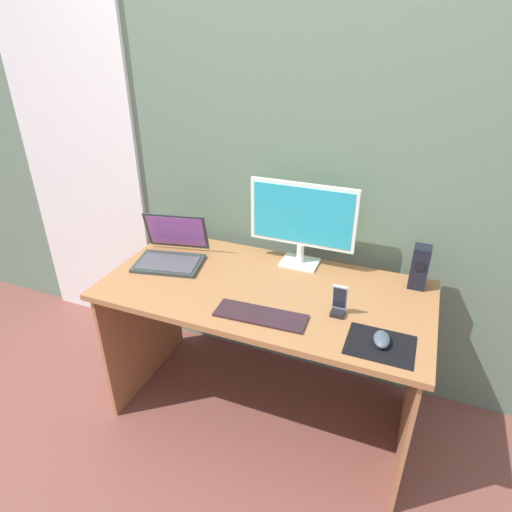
{
  "coord_description": "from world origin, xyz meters",
  "views": [
    {
      "loc": [
        0.58,
        -1.56,
        1.82
      ],
      "look_at": [
        -0.03,
        -0.02,
        0.92
      ],
      "focal_mm": 30.67,
      "sensor_mm": 36.0,
      "label": 1
    }
  ],
  "objects_px": {
    "monitor": "(302,220)",
    "mouse": "(382,339)",
    "phone_in_dock": "(339,304)",
    "keyboard_external": "(261,316)",
    "laptop": "(171,252)",
    "speaker_right": "(420,267)"
  },
  "relations": [
    {
      "from": "monitor",
      "to": "mouse",
      "type": "distance_m",
      "value": 0.69
    },
    {
      "from": "keyboard_external",
      "to": "phone_in_dock",
      "type": "height_order",
      "value": "phone_in_dock"
    },
    {
      "from": "speaker_right",
      "to": "phone_in_dock",
      "type": "bearing_deg",
      "value": -129.35
    },
    {
      "from": "speaker_right",
      "to": "mouse",
      "type": "bearing_deg",
      "value": -101.04
    },
    {
      "from": "speaker_right",
      "to": "mouse",
      "type": "height_order",
      "value": "speaker_right"
    },
    {
      "from": "monitor",
      "to": "mouse",
      "type": "xyz_separation_m",
      "value": [
        0.46,
        -0.47,
        -0.21
      ]
    },
    {
      "from": "keyboard_external",
      "to": "mouse",
      "type": "height_order",
      "value": "mouse"
    },
    {
      "from": "monitor",
      "to": "phone_in_dock",
      "type": "bearing_deg",
      "value": -52.52
    },
    {
      "from": "phone_in_dock",
      "to": "mouse",
      "type": "bearing_deg",
      "value": -33.35
    },
    {
      "from": "laptop",
      "to": "keyboard_external",
      "type": "relative_size",
      "value": 0.99
    },
    {
      "from": "monitor",
      "to": "keyboard_external",
      "type": "bearing_deg",
      "value": -92.46
    },
    {
      "from": "speaker_right",
      "to": "keyboard_external",
      "type": "distance_m",
      "value": 0.75
    },
    {
      "from": "monitor",
      "to": "laptop",
      "type": "distance_m",
      "value": 0.67
    },
    {
      "from": "monitor",
      "to": "phone_in_dock",
      "type": "relative_size",
      "value": 3.69
    },
    {
      "from": "speaker_right",
      "to": "phone_in_dock",
      "type": "relative_size",
      "value": 1.43
    },
    {
      "from": "monitor",
      "to": "phone_in_dock",
      "type": "distance_m",
      "value": 0.48
    },
    {
      "from": "speaker_right",
      "to": "laptop",
      "type": "distance_m",
      "value": 1.17
    },
    {
      "from": "keyboard_external",
      "to": "monitor",
      "type": "bearing_deg",
      "value": 84.77
    },
    {
      "from": "speaker_right",
      "to": "phone_in_dock",
      "type": "height_order",
      "value": "speaker_right"
    },
    {
      "from": "laptop",
      "to": "phone_in_dock",
      "type": "distance_m",
      "value": 0.89
    },
    {
      "from": "mouse",
      "to": "phone_in_dock",
      "type": "xyz_separation_m",
      "value": [
        -0.19,
        0.13,
        0.03
      ]
    },
    {
      "from": "laptop",
      "to": "monitor",
      "type": "bearing_deg",
      "value": 18.56
    }
  ]
}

